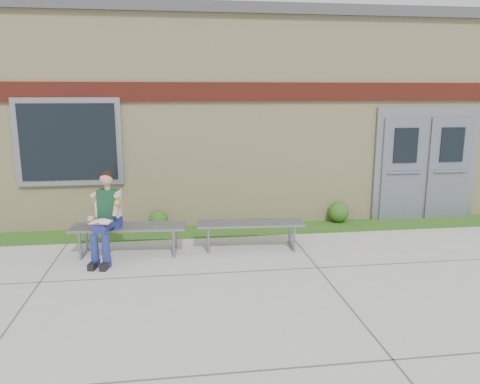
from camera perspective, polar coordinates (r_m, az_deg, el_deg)
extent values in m
plane|color=#9E9E99|center=(6.55, 2.22, -11.25)|extent=(80.00, 80.00, 0.00)
cube|color=#234612|center=(8.97, -0.69, -4.66)|extent=(16.00, 0.80, 0.02)
cube|color=beige|center=(11.98, -2.79, 9.23)|extent=(16.00, 6.00, 4.00)
cube|color=#3F3F42|center=(12.06, -2.89, 19.24)|extent=(16.20, 6.20, 0.20)
cube|color=maroon|center=(8.96, -1.04, 12.12)|extent=(16.00, 0.06, 0.35)
cube|color=slate|center=(9.13, -20.14, 5.73)|extent=(1.90, 0.08, 1.60)
cube|color=black|center=(9.09, -20.20, 5.70)|extent=(1.70, 0.04, 1.40)
cube|color=slate|center=(10.33, 21.65, 3.19)|extent=(2.20, 0.08, 2.30)
cube|color=slate|center=(10.06, 19.26, 2.58)|extent=(0.92, 0.06, 2.10)
cube|color=slate|center=(10.56, 24.11, 2.61)|extent=(0.92, 0.06, 2.10)
cube|color=slate|center=(7.80, -13.43, -4.15)|extent=(1.87, 0.64, 0.04)
cube|color=slate|center=(7.98, -18.62, -5.97)|extent=(0.08, 0.51, 0.42)
cube|color=slate|center=(7.83, -7.96, -5.77)|extent=(0.08, 0.51, 0.42)
cube|color=slate|center=(7.86, 1.28, -3.81)|extent=(1.80, 0.61, 0.03)
cube|color=slate|center=(7.85, -3.87, -5.69)|extent=(0.07, 0.49, 0.40)
cube|color=slate|center=(8.06, 6.27, -5.25)|extent=(0.07, 0.49, 0.40)
cube|color=navy|center=(7.76, -15.57, -3.60)|extent=(0.39, 0.31, 0.16)
cube|color=#0D321F|center=(7.66, -15.75, -1.40)|extent=(0.36, 0.27, 0.46)
sphere|color=tan|center=(7.57, -15.95, 1.53)|extent=(0.25, 0.25, 0.21)
sphere|color=black|center=(7.59, -15.91, 1.71)|extent=(0.26, 0.26, 0.22)
cylinder|color=navy|center=(7.55, -16.91, -3.95)|extent=(0.24, 0.44, 0.15)
cylinder|color=navy|center=(7.49, -15.63, -4.01)|extent=(0.24, 0.44, 0.15)
cylinder|color=navy|center=(7.43, -17.30, -6.88)|extent=(0.12, 0.12, 0.50)
cylinder|color=navy|center=(7.36, -15.99, -6.97)|extent=(0.12, 0.12, 0.50)
cube|color=black|center=(7.43, -17.41, -8.51)|extent=(0.16, 0.28, 0.10)
cube|color=black|center=(7.37, -16.10, -8.62)|extent=(0.16, 0.28, 0.10)
cylinder|color=tan|center=(7.66, -17.27, -1.03)|extent=(0.14, 0.24, 0.27)
cylinder|color=tan|center=(7.53, -14.58, -1.10)|extent=(0.14, 0.24, 0.27)
cube|color=white|center=(7.38, -16.65, -3.48)|extent=(0.35, 0.28, 0.02)
cube|color=#B7444D|center=(7.39, -16.65, -3.57)|extent=(0.35, 0.29, 0.01)
sphere|color=#86C133|center=(7.39, -14.73, -1.28)|extent=(0.08, 0.08, 0.08)
sphere|color=#234612|center=(9.10, -9.91, -3.35)|extent=(0.36, 0.36, 0.36)
sphere|color=#234612|center=(9.64, 11.91, -2.41)|extent=(0.41, 0.41, 0.41)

